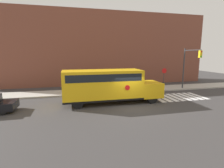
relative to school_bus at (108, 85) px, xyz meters
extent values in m
plane|color=#3A3838|center=(1.65, -1.53, -1.73)|extent=(60.00, 60.00, 0.00)
cube|color=#B2ADA3|center=(1.65, 4.97, -1.66)|extent=(44.00, 3.00, 0.15)
cube|color=brown|center=(1.65, 11.47, 3.55)|extent=(32.00, 4.00, 10.56)
cube|color=white|center=(5.27, 0.47, -1.73)|extent=(0.50, 3.20, 0.01)
cube|color=white|center=(5.97, 0.47, -1.73)|extent=(0.50, 3.20, 0.01)
cube|color=white|center=(6.67, 0.47, -1.73)|extent=(0.50, 3.20, 0.01)
cube|color=white|center=(7.37, 0.47, -1.73)|extent=(0.50, 3.20, 0.01)
cube|color=white|center=(8.07, 0.47, -1.73)|extent=(0.50, 3.20, 0.01)
cube|color=white|center=(8.77, 0.47, -1.73)|extent=(0.50, 3.20, 0.01)
cube|color=white|center=(9.47, 0.47, -1.73)|extent=(0.50, 3.20, 0.01)
cube|color=white|center=(10.17, 0.47, -1.73)|extent=(0.50, 3.20, 0.01)
cube|color=yellow|center=(-0.48, 0.00, 0.02)|extent=(7.07, 2.50, 2.61)
cube|color=yellow|center=(4.06, 0.00, -0.60)|extent=(2.01, 2.50, 1.36)
cube|color=black|center=(-0.48, 0.00, -1.20)|extent=(7.07, 2.54, 0.16)
cube|color=black|center=(-0.48, 0.00, 0.77)|extent=(6.50, 2.53, 0.64)
cylinder|color=red|center=(1.47, -1.29, -0.11)|extent=(0.44, 0.02, 0.44)
cylinder|color=black|center=(3.96, 1.08, -1.23)|extent=(1.00, 0.30, 1.00)
cylinder|color=black|center=(3.96, -1.08, -1.23)|extent=(1.00, 0.30, 1.00)
cylinder|color=black|center=(-2.81, 1.08, -1.23)|extent=(1.00, 0.30, 1.00)
cylinder|color=black|center=(-2.81, -1.08, -1.23)|extent=(1.00, 0.30, 1.00)
cylinder|color=black|center=(-8.30, 0.25, -1.41)|extent=(0.64, 0.22, 0.64)
cylinder|color=black|center=(-8.30, -1.32, -1.41)|extent=(0.64, 0.22, 0.64)
cylinder|color=#38383A|center=(8.12, 4.21, -0.50)|extent=(0.07, 0.07, 2.46)
cylinder|color=red|center=(8.12, 4.16, 0.70)|extent=(0.62, 0.03, 0.62)
cylinder|color=#38383A|center=(10.75, 4.02, 0.86)|extent=(0.16, 0.16, 5.18)
cylinder|color=#38383A|center=(10.75, 2.61, 3.20)|extent=(0.10, 2.83, 0.10)
cube|color=yellow|center=(10.75, 1.29, 2.75)|extent=(0.28, 0.28, 0.80)
cylinder|color=red|center=(10.75, 1.14, 3.01)|extent=(0.18, 0.02, 0.18)
cylinder|color=#EAB214|center=(10.75, 1.14, 2.75)|extent=(0.18, 0.02, 0.18)
cylinder|color=green|center=(10.75, 1.14, 2.49)|extent=(0.18, 0.02, 0.18)
camera|label=1|loc=(-3.34, -15.36, 2.76)|focal=28.00mm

